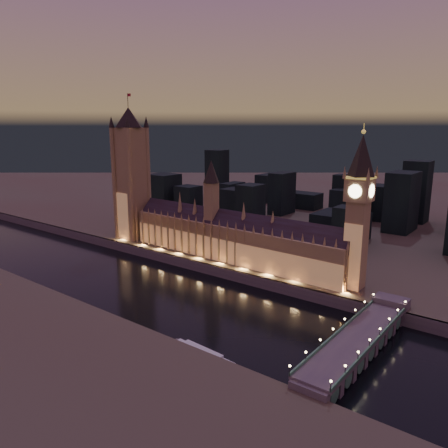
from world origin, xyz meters
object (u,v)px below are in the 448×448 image
Objects in this scene: palace_of_westminster at (230,237)px; river_boat at (201,355)px; westminster_bridge at (360,341)px; elizabeth_tower at (359,199)px; victoria_tower at (131,168)px.

river_boat is (72.24, -119.75, -24.81)m from palace_of_westminster.
westminster_bridge is 81.22m from river_boat.
elizabeth_tower reaches higher than westminster_bridge.
palace_of_westminster is 1.79× the size of westminster_bridge.
victoria_tower reaches higher than palace_of_westminster.
victoria_tower is 265.41m from westminster_bridge.
victoria_tower is at bearing 147.47° from river_boat.
westminster_bridge is at bearing -26.24° from palace_of_westminster.
elizabeth_tower is at bearing 0.10° from palace_of_westminster.
palace_of_westminster is at bearing -179.90° from elizabeth_tower.
palace_of_westminster is 125.28m from victoria_tower.
palace_of_westminster is 142.04m from river_boat.
westminster_bridge is at bearing 42.28° from river_boat.
palace_of_westminster reaches higher than river_boat.
victoria_tower is 218.12m from elizabeth_tower.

